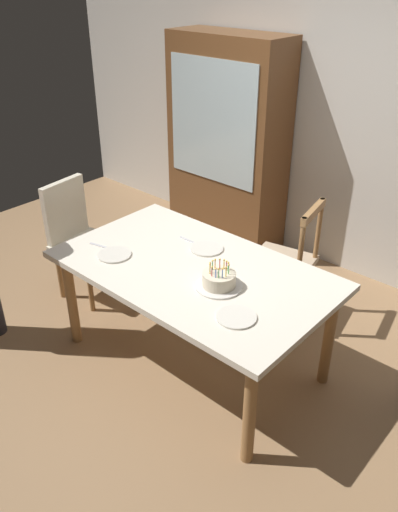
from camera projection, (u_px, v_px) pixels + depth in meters
The scene contains 12 objects.
ground at pixel (194, 359), 3.56m from camera, with size 6.40×6.40×0.00m, color #93704C.
back_wall at pixel (348, 119), 4.11m from camera, with size 6.40×0.10×2.60m, color beige.
dining_table at pixel (193, 278), 3.23m from camera, with size 1.75×1.03×0.75m.
birthday_cake at pixel (219, 280), 2.98m from camera, with size 0.28×0.28×0.16m.
plate_near_celebrant at pixel (114, 255), 3.31m from camera, with size 0.22×0.22×0.01m, color silver.
plate_far_side at pixel (207, 248), 3.38m from camera, with size 0.22×0.22×0.01m, color silver.
plate_near_guest at pixel (236, 317), 2.73m from camera, with size 0.22×0.22×0.01m, color silver.
fork_near_celebrant at pixel (101, 246), 3.42m from camera, with size 0.18×0.02×0.01m, color silver.
fork_far_side at pixel (190, 241), 3.48m from camera, with size 0.18×0.02×0.01m, color silver.
chair_spindle_back at pixel (285, 263), 3.79m from camera, with size 0.52×0.52×0.95m.
chair_upholstered at pixel (78, 234), 4.04m from camera, with size 0.50×0.49×0.95m.
china_cabinet at pixel (227, 144), 4.66m from camera, with size 1.10×0.45×1.90m.
Camera 1 is at (1.84, -2.01, 2.40)m, focal length 35.90 mm.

